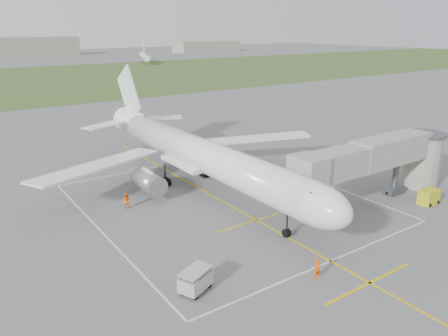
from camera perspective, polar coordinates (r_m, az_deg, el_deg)
ground at (r=52.68m, az=-2.59°, el=-3.05°), size 700.00×700.00×0.00m
grass_strip at (r=174.67m, az=-26.43°, el=10.00°), size 700.00×120.00×0.02m
apron_markings at (r=48.20m, az=1.12°, el=-5.09°), size 28.20×60.00×0.01m
airliner at (r=51.87m, az=-3.10°, el=1.73°), size 38.93×46.75×13.52m
jet_bridge at (r=52.36m, az=20.39°, el=1.15°), size 23.40×5.00×7.20m
gpu_unit at (r=53.78m, az=25.19°, el=-3.45°), size 2.25×1.61×1.67m
baggage_cart at (r=33.63m, az=-3.72°, el=-14.43°), size 2.98×2.45×1.79m
ramp_worker_nose at (r=35.76m, az=12.08°, el=-12.75°), size 0.69×0.49×1.77m
ramp_worker_wing at (r=48.73m, az=-12.66°, el=-4.18°), size 1.04×0.93×1.76m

